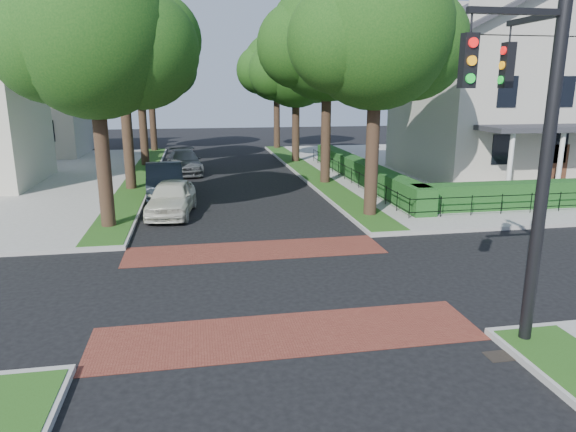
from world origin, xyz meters
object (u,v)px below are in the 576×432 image
object	(u,v)px
traffic_signal	(534,131)
parked_car_rear	(184,162)
parked_car_middle	(164,180)
parked_car_front	(172,198)

from	to	relation	value
traffic_signal	parked_car_rear	bearing A→B (deg)	106.83
parked_car_middle	parked_car_rear	size ratio (longest dim) A/B	1.01
traffic_signal	parked_car_front	world-z (taller)	traffic_signal
parked_car_rear	traffic_signal	bearing A→B (deg)	-78.57
parked_car_middle	parked_car_rear	xyz separation A→B (m)	(0.91, 7.34, -0.11)
parked_car_middle	traffic_signal	bearing A→B (deg)	-68.51
parked_car_front	parked_car_rear	size ratio (longest dim) A/B	0.89
parked_car_middle	parked_car_rear	world-z (taller)	parked_car_middle
traffic_signal	parked_car_rear	distance (m)	26.46
parked_car_middle	parked_car_rear	bearing A→B (deg)	78.79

